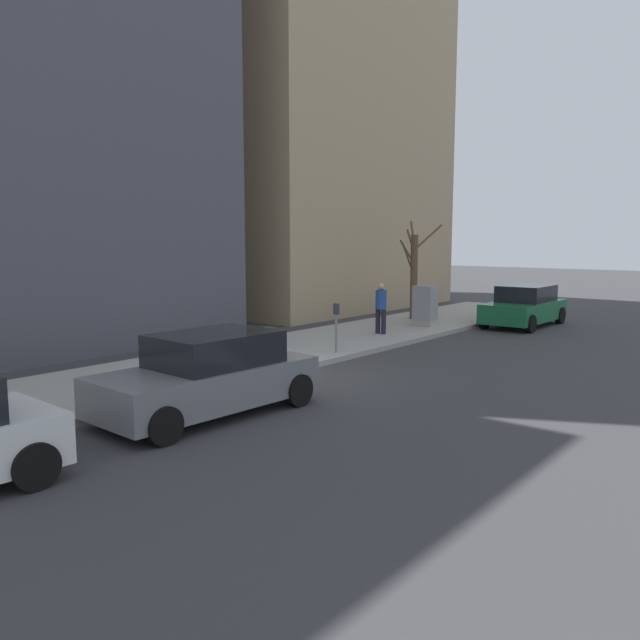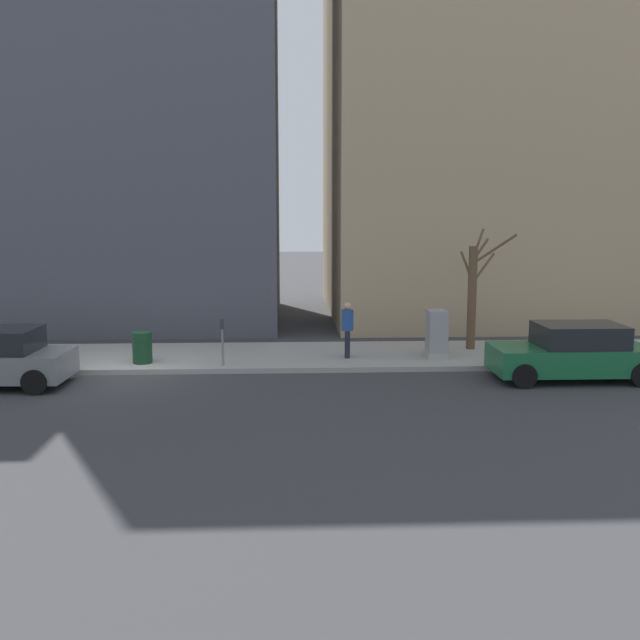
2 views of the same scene
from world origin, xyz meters
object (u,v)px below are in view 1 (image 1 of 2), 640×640
(parked_car_grey, at_px, (209,375))
(utility_box, at_px, (425,306))
(pedestrian_near_meter, at_px, (381,305))
(parked_car_green, at_px, (524,306))
(trash_bin, at_px, (264,346))
(office_tower_left, at_px, (279,81))
(bare_tree, at_px, (414,272))
(parking_meter, at_px, (336,323))

(parked_car_grey, bearing_deg, utility_box, -76.80)
(parked_car_grey, relative_size, pedestrian_near_meter, 2.56)
(parked_car_green, distance_m, trash_bin, 12.02)
(trash_bin, height_order, pedestrian_near_meter, pedestrian_near_meter)
(utility_box, bearing_deg, office_tower_left, -19.59)
(bare_tree, relative_size, office_tower_left, 0.17)
(utility_box, relative_size, trash_bin, 1.59)
(parked_car_green, relative_size, parking_meter, 3.12)
(parking_meter, xyz_separation_m, office_tower_left, (11.34, -10.04, 9.95))
(parked_car_green, bearing_deg, parked_car_grey, 89.82)
(parking_meter, bearing_deg, trash_bin, 79.16)
(utility_box, bearing_deg, pedestrian_near_meter, 87.49)
(trash_bin, height_order, office_tower_left, office_tower_left)
(bare_tree, height_order, pedestrian_near_meter, bare_tree)
(parked_car_grey, xyz_separation_m, bare_tree, (3.77, -13.60, 1.23))
(parked_car_green, xyz_separation_m, parking_meter, (1.56, 9.49, 0.24))
(parking_meter, bearing_deg, utility_box, -82.32)
(trash_bin, bearing_deg, parking_meter, -100.84)
(office_tower_left, bearing_deg, bare_tree, 165.86)
(trash_bin, relative_size, pedestrian_near_meter, 0.54)
(parked_car_grey, relative_size, bare_tree, 1.12)
(utility_box, height_order, office_tower_left, office_tower_left)
(pedestrian_near_meter, bearing_deg, parking_meter, -69.88)
(utility_box, distance_m, bare_tree, 2.25)
(parking_meter, relative_size, office_tower_left, 0.06)
(parking_meter, relative_size, utility_box, 0.94)
(parking_meter, xyz_separation_m, trash_bin, (0.45, 2.35, -0.38))
(parked_car_grey, height_order, pedestrian_near_meter, pedestrian_near_meter)
(parked_car_green, height_order, utility_box, utility_box)
(parked_car_grey, relative_size, trash_bin, 4.73)
(parked_car_green, distance_m, parked_car_grey, 15.37)
(bare_tree, bearing_deg, parked_car_grey, 105.48)
(bare_tree, height_order, office_tower_left, office_tower_left)
(parked_car_green, distance_m, parking_meter, 9.62)
(parked_car_green, bearing_deg, pedestrian_near_meter, 66.42)
(parking_meter, height_order, bare_tree, bare_tree)
(parked_car_green, relative_size, office_tower_left, 0.19)
(pedestrian_near_meter, height_order, office_tower_left, office_tower_left)
(parked_car_green, height_order, pedestrian_near_meter, pedestrian_near_meter)
(parking_meter, bearing_deg, parked_car_green, -99.33)
(trash_bin, bearing_deg, pedestrian_near_meter, -85.07)
(parked_car_grey, distance_m, trash_bin, 4.07)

